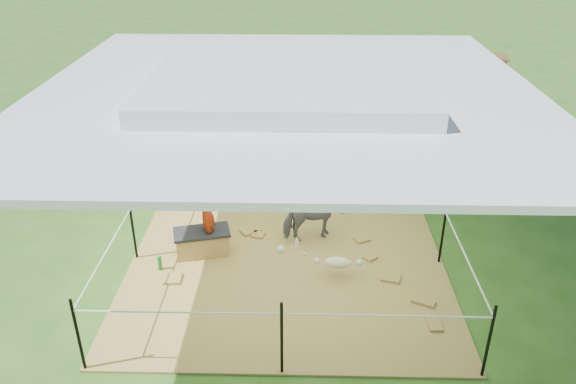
{
  "coord_description": "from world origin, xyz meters",
  "views": [
    {
      "loc": [
        0.18,
        -6.97,
        4.74
      ],
      "look_at": [
        0.0,
        0.6,
        0.85
      ],
      "focal_mm": 35.0,
      "sensor_mm": 36.0,
      "label": 1
    }
  ],
  "objects_px": {
    "green_bottle": "(160,263)",
    "foal": "(338,261)",
    "straw_bale": "(203,243)",
    "picnic_table_near": "(376,77)",
    "trash_barrel": "(429,103)",
    "distant_person": "(377,87)",
    "woman": "(206,206)",
    "picnic_table_far": "(474,68)",
    "pony": "(314,218)"
  },
  "relations": [
    {
      "from": "picnic_table_far",
      "to": "trash_barrel",
      "type": "bearing_deg",
      "value": -103.86
    },
    {
      "from": "foal",
      "to": "picnic_table_near",
      "type": "distance_m",
      "value": 9.12
    },
    {
      "from": "picnic_table_near",
      "to": "distant_person",
      "type": "height_order",
      "value": "distant_person"
    },
    {
      "from": "woman",
      "to": "green_bottle",
      "type": "xyz_separation_m",
      "value": [
        -0.65,
        -0.45,
        -0.7
      ]
    },
    {
      "from": "straw_bale",
      "to": "picnic_table_near",
      "type": "bearing_deg",
      "value": 67.11
    },
    {
      "from": "green_bottle",
      "to": "trash_barrel",
      "type": "height_order",
      "value": "trash_barrel"
    },
    {
      "from": "picnic_table_near",
      "to": "green_bottle",
      "type": "bearing_deg",
      "value": -143.54
    },
    {
      "from": "foal",
      "to": "distant_person",
      "type": "height_order",
      "value": "distant_person"
    },
    {
      "from": "green_bottle",
      "to": "picnic_table_far",
      "type": "bearing_deg",
      "value": 54.54
    },
    {
      "from": "picnic_table_far",
      "to": "green_bottle",
      "type": "bearing_deg",
      "value": -109.65
    },
    {
      "from": "woman",
      "to": "picnic_table_far",
      "type": "xyz_separation_m",
      "value": [
        6.53,
        9.64,
        -0.45
      ]
    },
    {
      "from": "trash_barrel",
      "to": "woman",
      "type": "bearing_deg",
      "value": -126.68
    },
    {
      "from": "straw_bale",
      "to": "trash_barrel",
      "type": "xyz_separation_m",
      "value": [
        4.54,
        5.96,
        0.28
      ]
    },
    {
      "from": "straw_bale",
      "to": "trash_barrel",
      "type": "bearing_deg",
      "value": 52.71
    },
    {
      "from": "straw_bale",
      "to": "distant_person",
      "type": "height_order",
      "value": "distant_person"
    },
    {
      "from": "distant_person",
      "to": "picnic_table_near",
      "type": "bearing_deg",
      "value": -73.19
    },
    {
      "from": "straw_bale",
      "to": "pony",
      "type": "xyz_separation_m",
      "value": [
        1.67,
        0.42,
        0.22
      ]
    },
    {
      "from": "green_bottle",
      "to": "woman",
      "type": "bearing_deg",
      "value": 34.7
    },
    {
      "from": "trash_barrel",
      "to": "distant_person",
      "type": "relative_size",
      "value": 0.97
    },
    {
      "from": "trash_barrel",
      "to": "distant_person",
      "type": "height_order",
      "value": "distant_person"
    },
    {
      "from": "foal",
      "to": "distant_person",
      "type": "bearing_deg",
      "value": 84.98
    },
    {
      "from": "foal",
      "to": "distant_person",
      "type": "relative_size",
      "value": 0.96
    },
    {
      "from": "foal",
      "to": "picnic_table_far",
      "type": "xyz_separation_m",
      "value": [
        4.63,
        10.2,
        0.09
      ]
    },
    {
      "from": "pony",
      "to": "green_bottle",
      "type": "bearing_deg",
      "value": 90.7
    },
    {
      "from": "straw_bale",
      "to": "trash_barrel",
      "type": "distance_m",
      "value": 7.5
    },
    {
      "from": "straw_bale",
      "to": "woman",
      "type": "height_order",
      "value": "woman"
    },
    {
      "from": "picnic_table_near",
      "to": "distant_person",
      "type": "relative_size",
      "value": 2.05
    },
    {
      "from": "straw_bale",
      "to": "woman",
      "type": "distance_m",
      "value": 0.64
    },
    {
      "from": "picnic_table_near",
      "to": "distant_person",
      "type": "distance_m",
      "value": 1.26
    },
    {
      "from": "picnic_table_far",
      "to": "pony",
      "type": "bearing_deg",
      "value": -102.49
    },
    {
      "from": "green_bottle",
      "to": "pony",
      "type": "bearing_deg",
      "value": 21.38
    },
    {
      "from": "woman",
      "to": "picnic_table_near",
      "type": "relative_size",
      "value": 0.45
    },
    {
      "from": "straw_bale",
      "to": "foal",
      "type": "height_order",
      "value": "foal"
    },
    {
      "from": "woman",
      "to": "straw_bale",
      "type": "bearing_deg",
      "value": -104.04
    },
    {
      "from": "pony",
      "to": "picnic_table_far",
      "type": "relative_size",
      "value": 0.5
    },
    {
      "from": "green_bottle",
      "to": "foal",
      "type": "height_order",
      "value": "foal"
    },
    {
      "from": "green_bottle",
      "to": "trash_barrel",
      "type": "xyz_separation_m",
      "value": [
        5.09,
        6.41,
        0.35
      ]
    },
    {
      "from": "pony",
      "to": "woman",
      "type": "bearing_deg",
      "value": 84.28
    },
    {
      "from": "foal",
      "to": "picnic_table_near",
      "type": "height_order",
      "value": "picnic_table_near"
    },
    {
      "from": "straw_bale",
      "to": "picnic_table_near",
      "type": "relative_size",
      "value": 0.38
    },
    {
      "from": "green_bottle",
      "to": "picnic_table_far",
      "type": "relative_size",
      "value": 0.12
    },
    {
      "from": "foal",
      "to": "trash_barrel",
      "type": "bearing_deg",
      "value": 74.22
    },
    {
      "from": "trash_barrel",
      "to": "distant_person",
      "type": "xyz_separation_m",
      "value": [
        -1.11,
        1.21,
        0.02
      ]
    },
    {
      "from": "woman",
      "to": "picnic_table_near",
      "type": "xyz_separation_m",
      "value": [
        3.45,
        8.42,
        -0.41
      ]
    },
    {
      "from": "green_bottle",
      "to": "pony",
      "type": "distance_m",
      "value": 2.4
    },
    {
      "from": "pony",
      "to": "distant_person",
      "type": "bearing_deg",
      "value": -35.31
    },
    {
      "from": "foal",
      "to": "picnic_table_far",
      "type": "height_order",
      "value": "picnic_table_far"
    },
    {
      "from": "woman",
      "to": "picnic_table_near",
      "type": "bearing_deg",
      "value": 143.66
    },
    {
      "from": "foal",
      "to": "picnic_table_near",
      "type": "bearing_deg",
      "value": 85.67
    },
    {
      "from": "straw_bale",
      "to": "foal",
      "type": "distance_m",
      "value": 2.08
    }
  ]
}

